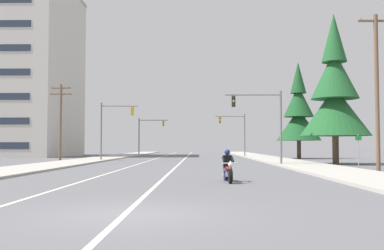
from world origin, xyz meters
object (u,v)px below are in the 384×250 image
(street_sign, at_px, (358,147))
(traffic_signal_near_left, at_px, (112,123))
(conifer_tree_right_verge_far, at_px, (299,114))
(utility_pole_left_near, at_px, (61,119))
(traffic_signal_near_right, at_px, (265,116))
(utility_pole_right_near, at_px, (377,89))
(motorcycle_with_rider, at_px, (228,169))
(traffic_signal_mid_right, at_px, (236,129))
(conifer_tree_right_verge_near, at_px, (335,95))
(traffic_signal_mid_left, at_px, (147,131))

(street_sign, bearing_deg, traffic_signal_near_left, 141.48)
(traffic_signal_near_left, distance_m, conifer_tree_right_verge_far, 23.29)
(traffic_signal_near_left, height_order, utility_pole_left_near, utility_pole_left_near)
(traffic_signal_near_left, relative_size, utility_pole_left_near, 0.76)
(traffic_signal_near_right, height_order, utility_pole_right_near, utility_pole_right_near)
(conifer_tree_right_verge_far, height_order, street_sign, conifer_tree_right_verge_far)
(motorcycle_with_rider, bearing_deg, traffic_signal_near_right, 75.92)
(motorcycle_with_rider, height_order, traffic_signal_mid_right, traffic_signal_mid_right)
(conifer_tree_right_verge_near, bearing_deg, street_sign, -96.76)
(motorcycle_with_rider, distance_m, conifer_tree_right_verge_far, 36.93)
(traffic_signal_near_right, distance_m, traffic_signal_mid_right, 27.05)
(street_sign, bearing_deg, conifer_tree_right_verge_far, 86.60)
(traffic_signal_mid_right, xyz_separation_m, traffic_signal_mid_left, (-14.05, 9.51, 0.03))
(traffic_signal_near_left, bearing_deg, traffic_signal_near_right, -34.33)
(utility_pole_left_near, distance_m, street_sign, 30.28)
(motorcycle_with_rider, relative_size, traffic_signal_near_left, 0.35)
(traffic_signal_near_right, xyz_separation_m, conifer_tree_right_verge_far, (6.95, 18.26, 1.45))
(traffic_signal_near_right, height_order, street_sign, traffic_signal_near_right)
(traffic_signal_near_right, xyz_separation_m, street_sign, (5.50, -6.06, -2.59))
(utility_pole_left_near, bearing_deg, traffic_signal_near_left, 4.22)
(traffic_signal_near_right, relative_size, traffic_signal_mid_left, 1.00)
(conifer_tree_right_verge_far, bearing_deg, traffic_signal_mid_left, 139.04)
(traffic_signal_mid_left, bearing_deg, conifer_tree_right_verge_far, -40.96)
(conifer_tree_right_verge_far, bearing_deg, traffic_signal_near_right, -110.83)
(traffic_signal_mid_right, bearing_deg, traffic_signal_near_right, -89.85)
(traffic_signal_mid_left, height_order, conifer_tree_right_verge_near, conifer_tree_right_verge_near)
(traffic_signal_near_left, distance_m, conifer_tree_right_verge_near, 22.83)
(traffic_signal_mid_right, distance_m, conifer_tree_right_verge_far, 11.34)
(motorcycle_with_rider, xyz_separation_m, traffic_signal_near_right, (4.17, 16.60, 3.50))
(conifer_tree_right_verge_near, bearing_deg, traffic_signal_mid_left, 120.89)
(utility_pole_right_near, distance_m, street_sign, 4.68)
(traffic_signal_mid_left, distance_m, conifer_tree_right_verge_far, 27.94)
(motorcycle_with_rider, height_order, traffic_signal_near_right, traffic_signal_near_right)
(traffic_signal_mid_left, xyz_separation_m, utility_pole_left_near, (-6.05, -26.83, 0.33))
(conifer_tree_right_verge_near, bearing_deg, traffic_signal_near_right, -161.83)
(conifer_tree_right_verge_near, bearing_deg, traffic_signal_mid_right, 104.71)
(traffic_signal_near_left, xyz_separation_m, traffic_signal_mid_right, (14.74, 16.93, 0.02))
(conifer_tree_right_verge_far, bearing_deg, traffic_signal_mid_right, 128.63)
(traffic_signal_mid_left, xyz_separation_m, conifer_tree_right_verge_far, (21.07, -18.29, 1.44))
(traffic_signal_near_left, distance_m, utility_pole_right_near, 28.02)
(motorcycle_with_rider, distance_m, traffic_signal_mid_left, 54.20)
(traffic_signal_near_left, height_order, traffic_signal_mid_right, same)
(conifer_tree_right_verge_near, distance_m, conifer_tree_right_verge_far, 16.16)
(utility_pole_right_near, bearing_deg, traffic_signal_near_right, 122.24)
(traffic_signal_near_right, relative_size, conifer_tree_right_verge_far, 0.51)
(utility_pole_left_near, bearing_deg, traffic_signal_mid_left, 77.30)
(traffic_signal_near_right, xyz_separation_m, utility_pole_left_near, (-20.17, 9.72, 0.34))
(utility_pole_left_near, distance_m, conifer_tree_right_verge_near, 27.76)
(utility_pole_right_near, bearing_deg, motorcycle_with_rider, -142.18)
(traffic_signal_near_left, distance_m, traffic_signal_mid_left, 26.45)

